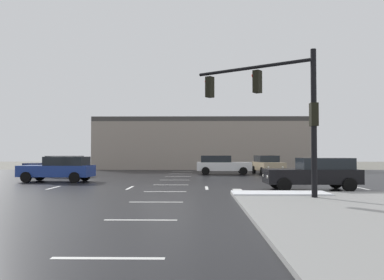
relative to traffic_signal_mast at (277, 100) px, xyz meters
name	(u,v)px	position (x,y,z in m)	size (l,w,h in m)	color
ground_plane	(168,188)	(-4.81, 4.49, -4.01)	(120.00, 120.00, 0.00)	slate
road_asphalt	(168,188)	(-4.81, 4.49, -4.00)	(44.00, 44.00, 0.02)	black
snow_strip_curbside	(280,193)	(0.19, 0.49, -3.84)	(4.00, 1.60, 0.06)	white
lane_markings	(191,190)	(-3.60, 3.11, -3.99)	(36.15, 36.15, 0.01)	silver
traffic_signal_mast	(277,100)	(0.00, 0.00, 0.00)	(4.58, 3.35, 5.76)	black
strip_building_background	(201,144)	(-3.01, 29.98, -1.18)	(23.19, 8.00, 5.66)	gray
sedan_black	(315,173)	(2.48, 3.40, -3.16)	(4.57, 2.11, 1.58)	black
sedan_blue	(59,169)	(-12.01, 8.79, -3.16)	(4.64, 2.30, 1.58)	navy
sedan_white	(222,164)	(-1.28, 17.35, -3.16)	(4.58, 2.13, 1.58)	white
sedan_navy	(58,166)	(-14.03, 14.42, -3.16)	(4.58, 2.11, 1.58)	#141E47
sedan_tan	(268,164)	(2.62, 17.79, -3.16)	(2.32, 4.65, 1.58)	tan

